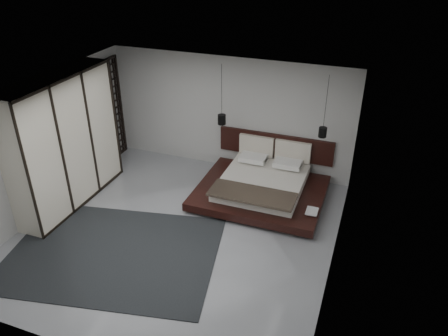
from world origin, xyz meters
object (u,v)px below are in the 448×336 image
at_px(wardrobe, 64,142).
at_px(rug, 114,253).
at_px(lattice_screen, 112,110).
at_px(bed, 262,185).
at_px(pendant_right, 323,132).
at_px(pendant_left, 222,119).

distance_m(wardrobe, rug, 2.65).
xyz_separation_m(lattice_screen, wardrobe, (0.25, -2.15, 0.12)).
distance_m(bed, pendant_right, 1.77).
relative_size(bed, wardrobe, 0.96).
xyz_separation_m(lattice_screen, pendant_left, (3.01, -0.11, 0.23)).
height_order(pendant_left, rug, pendant_left).
relative_size(pendant_left, wardrobe, 0.48).
height_order(bed, rug, bed).
bearing_deg(wardrobe, rug, -35.12).
relative_size(pendant_right, rug, 0.35).
relative_size(lattice_screen, pendant_left, 1.88).
bearing_deg(rug, pendant_left, 74.57).
distance_m(pendant_left, rug, 3.78).
distance_m(lattice_screen, pendant_right, 5.29).
bearing_deg(bed, rug, -125.33).
bearing_deg(pendant_right, wardrobe, -157.94).
relative_size(lattice_screen, pendant_right, 1.94).
relative_size(bed, rug, 0.72).
xyz_separation_m(bed, pendant_left, (-1.14, 0.43, 1.25)).
bearing_deg(pendant_right, pendant_left, 180.00).
relative_size(lattice_screen, bed, 0.94).
height_order(pendant_right, wardrobe, wardrobe).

